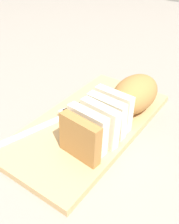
{
  "coord_description": "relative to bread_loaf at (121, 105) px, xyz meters",
  "views": [
    {
      "loc": [
        0.43,
        0.33,
        0.43
      ],
      "look_at": [
        0.0,
        0.0,
        0.05
      ],
      "focal_mm": 41.88,
      "sensor_mm": 36.0,
      "label": 1
    }
  ],
  "objects": [
    {
      "name": "crumb_near_loaf",
      "position": [
        0.1,
        0.0,
        -0.04
      ],
      "size": [
        0.01,
        0.01,
        0.01
      ],
      "primitive_type": "sphere",
      "color": "#996633",
      "rests_on": "cutting_board"
    },
    {
      "name": "ground_plane",
      "position": [
        0.05,
        -0.06,
        -0.07
      ],
      "size": [
        3.0,
        3.0,
        0.0
      ],
      "primitive_type": "plane",
      "color": "gray"
    },
    {
      "name": "cutting_board",
      "position": [
        0.05,
        -0.06,
        -0.06
      ],
      "size": [
        0.49,
        0.25,
        0.02
      ],
      "primitive_type": "cube",
      "rotation": [
        0.0,
        0.0,
        0.02
      ],
      "color": "tan",
      "rests_on": "ground_plane"
    },
    {
      "name": "bread_knife",
      "position": [
        0.08,
        -0.13,
        -0.04
      ],
      "size": [
        0.29,
        0.09,
        0.02
      ],
      "rotation": [
        0.0,
        0.0,
        -0.26
      ],
      "color": "silver",
      "rests_on": "cutting_board"
    },
    {
      "name": "crumb_near_knife",
      "position": [
        0.12,
        -0.09,
        -0.05
      ],
      "size": [
        0.0,
        0.0,
        0.0
      ],
      "primitive_type": "sphere",
      "color": "#996633",
      "rests_on": "cutting_board"
    },
    {
      "name": "bread_loaf",
      "position": [
        0.0,
        0.0,
        0.0
      ],
      "size": [
        0.33,
        0.12,
        0.1
      ],
      "rotation": [
        0.0,
        0.0,
        -0.04
      ],
      "color": "#A8753D",
      "rests_on": "cutting_board"
    }
  ]
}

